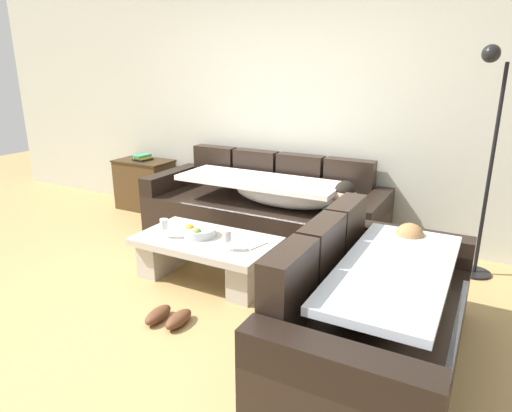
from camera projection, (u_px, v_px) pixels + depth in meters
name	position (u px, v px, depth m)	size (l,w,h in m)	color
ground_plane	(174.00, 306.00, 3.50)	(14.00, 14.00, 0.00)	#A6854F
back_wall	(290.00, 108.00, 4.91)	(9.00, 0.10, 2.70)	beige
couch_along_wall	(266.00, 210.00, 4.78)	(2.55, 0.92, 0.88)	black
couch_near_window	(375.00, 315.00, 2.75)	(0.92, 1.85, 0.88)	black
coffee_table	(206.00, 253.00, 3.90)	(1.20, 0.68, 0.38)	#B8B2A8
fruit_bowl	(198.00, 232.00, 3.89)	(0.28, 0.28, 0.10)	silver
wine_glass_near_left	(164.00, 225.00, 3.83)	(0.07, 0.07, 0.17)	silver
wine_glass_near_right	(227.00, 237.00, 3.57)	(0.07, 0.07, 0.17)	silver
open_magazine	(247.00, 242.00, 3.75)	(0.28, 0.21, 0.01)	white
side_cabinet	(145.00, 185.00, 5.82)	(0.72, 0.44, 0.64)	#4C351C
book_stack_on_cabinet	(142.00, 157.00, 5.72)	(0.19, 0.24, 0.07)	black
floor_lamp	(486.00, 151.00, 3.71)	(0.33, 0.31, 1.95)	black
pair_of_shoes	(168.00, 317.00, 3.27)	(0.30, 0.30, 0.09)	#59331E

